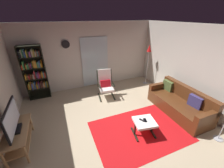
% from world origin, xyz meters
% --- Properties ---
extents(ground_plane, '(7.02, 7.02, 0.00)m').
position_xyz_m(ground_plane, '(0.00, 0.00, 0.00)').
color(ground_plane, tan).
extents(wall_back, '(5.60, 0.06, 2.60)m').
position_xyz_m(wall_back, '(0.00, 2.90, 1.30)').
color(wall_back, beige).
rests_on(wall_back, ground).
extents(wall_right, '(0.06, 6.00, 2.60)m').
position_xyz_m(wall_right, '(2.70, 0.00, 1.30)').
color(wall_right, beige).
rests_on(wall_right, ground).
extents(glass_door_panel, '(1.10, 0.01, 2.00)m').
position_xyz_m(glass_door_panel, '(0.20, 2.83, 1.05)').
color(glass_door_panel, silver).
extents(area_rug, '(2.43, 1.72, 0.01)m').
position_xyz_m(area_rug, '(0.47, -0.28, 0.00)').
color(area_rug, red).
rests_on(area_rug, ground).
extents(tv_stand, '(0.48, 1.12, 0.52)m').
position_xyz_m(tv_stand, '(-2.36, 0.33, 0.34)').
color(tv_stand, tan).
rests_on(tv_stand, ground).
extents(television, '(0.20, 1.00, 0.62)m').
position_xyz_m(television, '(-2.36, 0.35, 0.82)').
color(television, black).
rests_on(television, tv_stand).
extents(bookshelf_near_tv, '(0.72, 0.30, 1.94)m').
position_xyz_m(bookshelf_near_tv, '(-2.05, 2.67, 1.04)').
color(bookshelf_near_tv, black).
rests_on(bookshelf_near_tv, ground).
extents(leather_sofa, '(0.83, 1.99, 0.81)m').
position_xyz_m(leather_sofa, '(2.10, -0.00, 0.30)').
color(leather_sofa, '#522B15').
rests_on(leather_sofa, ground).
extents(lounge_armchair, '(0.65, 0.72, 1.02)m').
position_xyz_m(lounge_armchair, '(0.27, 1.80, 0.53)').
color(lounge_armchair, black).
rests_on(lounge_armchair, ground).
extents(ottoman, '(0.60, 0.57, 0.42)m').
position_xyz_m(ottoman, '(0.52, -0.39, 0.35)').
color(ottoman, white).
rests_on(ottoman, ground).
extents(tv_remote, '(0.10, 0.15, 0.02)m').
position_xyz_m(tv_remote, '(0.46, -0.34, 0.43)').
color(tv_remote, black).
rests_on(tv_remote, ottoman).
extents(cell_phone, '(0.10, 0.15, 0.01)m').
position_xyz_m(cell_phone, '(0.54, -0.37, 0.42)').
color(cell_phone, black).
rests_on(cell_phone, ottoman).
extents(floor_lamp_by_shelf, '(0.22, 0.22, 1.72)m').
position_xyz_m(floor_lamp_by_shelf, '(2.33, 2.15, 1.39)').
color(floor_lamp_by_shelf, '#A5A5AD').
rests_on(floor_lamp_by_shelf, ground).
extents(wall_clock, '(0.29, 0.03, 0.29)m').
position_xyz_m(wall_clock, '(-0.86, 2.82, 1.85)').
color(wall_clock, silver).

